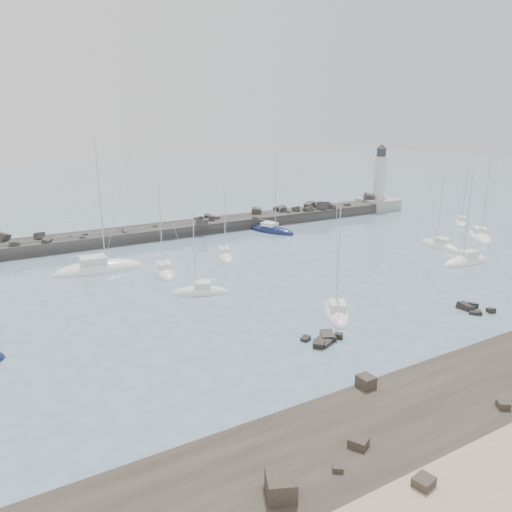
{
  "coord_description": "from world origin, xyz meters",
  "views": [
    {
      "loc": [
        -30.23,
        -40.89,
        19.82
      ],
      "look_at": [
        0.93,
        12.0,
        2.41
      ],
      "focal_mm": 35.0,
      "sensor_mm": 36.0,
      "label": 1
    }
  ],
  "objects_px": {
    "sailboat_10": "(440,246)",
    "sailboat_12": "(462,223)",
    "sailboat_4": "(99,270)",
    "lighthouse": "(378,195)",
    "sailboat_6": "(224,257)",
    "sailboat_8": "(272,231)",
    "sailboat_3": "(164,272)",
    "sailboat_7": "(337,313)",
    "sailboat_11": "(480,238)",
    "sailboat_9": "(466,262)",
    "sailboat_5": "(200,292)"
  },
  "relations": [
    {
      "from": "sailboat_10",
      "to": "sailboat_12",
      "type": "distance_m",
      "value": 19.92
    },
    {
      "from": "sailboat_4",
      "to": "sailboat_12",
      "type": "relative_size",
      "value": 1.6
    },
    {
      "from": "lighthouse",
      "to": "sailboat_6",
      "type": "height_order",
      "value": "lighthouse"
    },
    {
      "from": "sailboat_8",
      "to": "sailboat_12",
      "type": "relative_size",
      "value": 1.27
    },
    {
      "from": "sailboat_3",
      "to": "sailboat_12",
      "type": "relative_size",
      "value": 1.11
    },
    {
      "from": "sailboat_7",
      "to": "sailboat_11",
      "type": "bearing_deg",
      "value": 18.11
    },
    {
      "from": "sailboat_9",
      "to": "sailboat_12",
      "type": "height_order",
      "value": "sailboat_9"
    },
    {
      "from": "sailboat_8",
      "to": "sailboat_11",
      "type": "height_order",
      "value": "sailboat_11"
    },
    {
      "from": "sailboat_9",
      "to": "sailboat_11",
      "type": "distance_m",
      "value": 16.31
    },
    {
      "from": "sailboat_8",
      "to": "sailboat_4",
      "type": "bearing_deg",
      "value": -166.53
    },
    {
      "from": "sailboat_10",
      "to": "sailboat_11",
      "type": "bearing_deg",
      "value": 2.2
    },
    {
      "from": "sailboat_6",
      "to": "sailboat_12",
      "type": "height_order",
      "value": "sailboat_12"
    },
    {
      "from": "lighthouse",
      "to": "sailboat_6",
      "type": "relative_size",
      "value": 1.35
    },
    {
      "from": "sailboat_10",
      "to": "sailboat_5",
      "type": "bearing_deg",
      "value": -179.61
    },
    {
      "from": "sailboat_3",
      "to": "sailboat_9",
      "type": "bearing_deg",
      "value": -24.42
    },
    {
      "from": "sailboat_9",
      "to": "sailboat_12",
      "type": "xyz_separation_m",
      "value": [
        21.38,
        17.28,
        -0.01
      ]
    },
    {
      "from": "sailboat_5",
      "to": "sailboat_10",
      "type": "bearing_deg",
      "value": 0.39
    },
    {
      "from": "sailboat_10",
      "to": "sailboat_9",
      "type": "bearing_deg",
      "value": -116.62
    },
    {
      "from": "sailboat_9",
      "to": "sailboat_5",
      "type": "bearing_deg",
      "value": 168.54
    },
    {
      "from": "sailboat_3",
      "to": "sailboat_7",
      "type": "xyz_separation_m",
      "value": [
        10.29,
        -22.56,
        0.0
      ]
    },
    {
      "from": "sailboat_5",
      "to": "sailboat_9",
      "type": "bearing_deg",
      "value": -11.46
    },
    {
      "from": "lighthouse",
      "to": "sailboat_5",
      "type": "height_order",
      "value": "lighthouse"
    },
    {
      "from": "sailboat_3",
      "to": "sailboat_9",
      "type": "height_order",
      "value": "sailboat_9"
    },
    {
      "from": "sailboat_4",
      "to": "sailboat_7",
      "type": "distance_m",
      "value": 32.74
    },
    {
      "from": "sailboat_7",
      "to": "sailboat_9",
      "type": "height_order",
      "value": "sailboat_9"
    },
    {
      "from": "sailboat_4",
      "to": "sailboat_8",
      "type": "bearing_deg",
      "value": 13.47
    },
    {
      "from": "sailboat_8",
      "to": "sailboat_11",
      "type": "relative_size",
      "value": 0.95
    },
    {
      "from": "sailboat_11",
      "to": "sailboat_6",
      "type": "bearing_deg",
      "value": 165.03
    },
    {
      "from": "sailboat_5",
      "to": "sailboat_7",
      "type": "distance_m",
      "value": 16.04
    },
    {
      "from": "sailboat_9",
      "to": "sailboat_10",
      "type": "height_order",
      "value": "sailboat_9"
    },
    {
      "from": "sailboat_3",
      "to": "sailboat_9",
      "type": "xyz_separation_m",
      "value": [
        37.72,
        -17.12,
        0.02
      ]
    },
    {
      "from": "sailboat_5",
      "to": "sailboat_8",
      "type": "bearing_deg",
      "value": 43.23
    },
    {
      "from": "sailboat_3",
      "to": "sailboat_6",
      "type": "distance_m",
      "value": 10.2
    },
    {
      "from": "sailboat_6",
      "to": "sailboat_9",
      "type": "xyz_separation_m",
      "value": [
        27.76,
        -19.35,
        0.01
      ]
    },
    {
      "from": "lighthouse",
      "to": "sailboat_8",
      "type": "distance_m",
      "value": 32.33
    },
    {
      "from": "sailboat_3",
      "to": "sailboat_4",
      "type": "height_order",
      "value": "sailboat_4"
    },
    {
      "from": "sailboat_3",
      "to": "sailboat_10",
      "type": "xyz_separation_m",
      "value": [
        41.6,
        -9.37,
        0.01
      ]
    },
    {
      "from": "sailboat_6",
      "to": "sailboat_3",
      "type": "bearing_deg",
      "value": -167.43
    },
    {
      "from": "sailboat_3",
      "to": "sailboat_6",
      "type": "xyz_separation_m",
      "value": [
        9.96,
        2.22,
        0.01
      ]
    },
    {
      "from": "sailboat_7",
      "to": "sailboat_12",
      "type": "distance_m",
      "value": 53.84
    },
    {
      "from": "sailboat_5",
      "to": "sailboat_7",
      "type": "bearing_deg",
      "value": -53.69
    },
    {
      "from": "sailboat_4",
      "to": "sailboat_8",
      "type": "distance_m",
      "value": 32.68
    },
    {
      "from": "sailboat_3",
      "to": "sailboat_4",
      "type": "relative_size",
      "value": 0.69
    },
    {
      "from": "sailboat_3",
      "to": "sailboat_11",
      "type": "relative_size",
      "value": 0.83
    },
    {
      "from": "lighthouse",
      "to": "sailboat_7",
      "type": "height_order",
      "value": "lighthouse"
    },
    {
      "from": "sailboat_7",
      "to": "sailboat_8",
      "type": "distance_m",
      "value": 38.11
    },
    {
      "from": "sailboat_4",
      "to": "sailboat_11",
      "type": "distance_m",
      "value": 60.67
    },
    {
      "from": "sailboat_3",
      "to": "sailboat_12",
      "type": "bearing_deg",
      "value": 0.15
    },
    {
      "from": "sailboat_5",
      "to": "sailboat_7",
      "type": "relative_size",
      "value": 0.85
    },
    {
      "from": "sailboat_6",
      "to": "sailboat_9",
      "type": "height_order",
      "value": "sailboat_9"
    }
  ]
}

